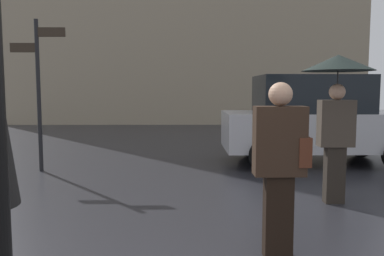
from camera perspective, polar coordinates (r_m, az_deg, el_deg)
pedestrian_with_umbrella at (r=5.87m, az=20.55°, el=5.38°), size 1.00×1.00×2.12m
pedestrian_with_bag at (r=3.81m, az=12.87°, el=-4.57°), size 0.52×0.24×1.70m
parked_car_left at (r=8.97m, az=17.70°, el=1.20°), size 4.15×1.94×1.94m
street_signpost at (r=8.29m, az=-21.61°, el=6.54°), size 1.08×0.08×3.00m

